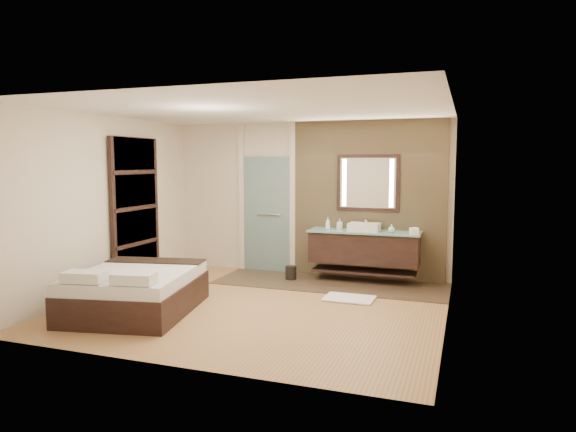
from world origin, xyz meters
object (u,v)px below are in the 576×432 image
at_px(vanity, 364,248).
at_px(mirror_unit, 368,183).
at_px(bed, 136,291).
at_px(waste_bin, 291,273).

height_order(vanity, mirror_unit, mirror_unit).
relative_size(mirror_unit, bed, 0.52).
distance_m(mirror_unit, bed, 4.13).
bearing_deg(vanity, waste_bin, -167.73).
xyz_separation_m(vanity, bed, (-2.54, -2.73, -0.29)).
relative_size(mirror_unit, waste_bin, 4.47).
bearing_deg(mirror_unit, bed, -130.53).
relative_size(vanity, mirror_unit, 1.75).
bearing_deg(waste_bin, vanity, 12.27).
distance_m(bed, waste_bin, 2.81).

